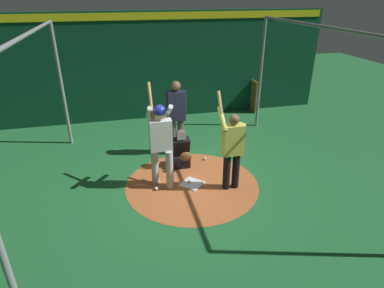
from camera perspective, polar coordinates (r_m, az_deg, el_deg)
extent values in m
plane|color=#216633|center=(6.96, 0.00, -7.08)|extent=(26.66, 26.66, 0.00)
cylinder|color=#B76033|center=(6.95, 0.00, -7.06)|extent=(2.82, 2.82, 0.01)
cube|color=white|center=(6.95, 0.00, -7.00)|extent=(0.59, 0.59, 0.01)
cylinder|color=#BCBCC0|center=(6.64, -3.96, -4.60)|extent=(0.15, 0.15, 0.85)
cylinder|color=#BCBCC0|center=(6.81, -6.55, -3.87)|extent=(0.15, 0.15, 0.85)
cube|color=silver|center=(6.39, -5.54, 1.55)|extent=(0.22, 0.44, 0.64)
cylinder|color=silver|center=(6.34, -4.07, 5.88)|extent=(0.51, 0.09, 0.40)
cylinder|color=silver|center=(6.29, -7.64, 5.56)|extent=(0.51, 0.09, 0.40)
sphere|color=beige|center=(6.22, -5.71, 5.29)|extent=(0.22, 0.22, 0.22)
sphere|color=navy|center=(6.20, -5.73, 5.81)|extent=(0.25, 0.25, 0.25)
cylinder|color=olive|center=(6.37, -7.24, 7.14)|extent=(0.54, 0.06, 0.73)
cube|color=black|center=(7.60, -2.06, -2.81)|extent=(0.40, 0.40, 0.29)
cube|color=black|center=(7.40, -2.04, -0.49)|extent=(0.31, 0.40, 0.47)
sphere|color=brown|center=(7.25, -2.05, 1.75)|extent=(0.22, 0.22, 0.22)
cube|color=gray|center=(7.16, -1.89, 1.44)|extent=(0.03, 0.19, 0.19)
ellipsoid|color=brown|center=(7.22, -1.11, -2.22)|extent=(0.12, 0.28, 0.22)
cylinder|color=#4C4C51|center=(8.06, -1.99, 1.34)|extent=(0.15, 0.15, 0.90)
cylinder|color=#4C4C51|center=(8.02, -3.39, 1.20)|extent=(0.15, 0.15, 0.90)
cube|color=#1E2338|center=(7.74, -2.81, 6.72)|extent=(0.22, 0.42, 0.71)
cylinder|color=#1E2338|center=(7.76, -1.35, 7.23)|extent=(0.09, 0.09, 0.60)
cylinder|color=#1E2338|center=(7.69, -4.30, 6.99)|extent=(0.09, 0.09, 0.60)
sphere|color=brown|center=(7.60, -2.89, 10.18)|extent=(0.23, 0.23, 0.23)
cylinder|color=black|center=(6.73, 7.72, -4.64)|extent=(0.15, 0.15, 0.79)
cylinder|color=black|center=(6.66, 6.12, -4.88)|extent=(0.15, 0.15, 0.79)
cube|color=#D1C954|center=(6.37, 7.25, 0.74)|extent=(0.23, 0.42, 0.62)
cylinder|color=#D1C954|center=(6.42, 8.95, 1.33)|extent=(0.09, 0.09, 0.53)
cylinder|color=#D1C954|center=(6.22, 5.40, 4.41)|extent=(0.46, 0.10, 0.41)
sphere|color=brown|center=(6.20, 7.47, 4.30)|extent=(0.20, 0.20, 0.20)
cylinder|color=tan|center=(6.25, 5.19, 5.65)|extent=(0.46, 0.07, 0.74)
cube|color=#0C3D26|center=(10.32, -5.77, 13.45)|extent=(0.20, 10.66, 3.23)
cube|color=yellow|center=(10.01, -6.06, 21.54)|extent=(0.03, 10.44, 0.20)
cylinder|color=gray|center=(8.86, -21.96, 9.30)|extent=(0.08, 0.08, 3.10)
cylinder|color=gray|center=(9.66, 12.00, 11.80)|extent=(0.08, 0.08, 3.10)
cylinder|color=gray|center=(5.89, -27.63, 16.44)|extent=(5.57, 0.07, 0.07)
cylinder|color=gray|center=(7.03, 23.09, 18.31)|extent=(5.57, 0.07, 0.07)
cube|color=olive|center=(11.19, 10.65, 8.33)|extent=(0.58, 0.04, 1.05)
cylinder|color=black|center=(11.41, 10.52, 8.19)|extent=(0.06, 0.13, 0.87)
cylinder|color=tan|center=(11.31, 10.76, 7.98)|extent=(0.06, 0.20, 0.85)
cylinder|color=black|center=(11.21, 10.99, 7.73)|extent=(0.06, 0.18, 0.83)
cylinder|color=tan|center=(11.10, 11.25, 7.64)|extent=(0.06, 0.18, 0.87)
sphere|color=white|center=(6.78, -6.33, -7.80)|extent=(0.07, 0.07, 0.07)
sphere|color=white|center=(7.88, 2.28, -2.56)|extent=(0.07, 0.07, 0.07)
sphere|color=white|center=(6.94, -0.56, -6.74)|extent=(0.07, 0.07, 0.07)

